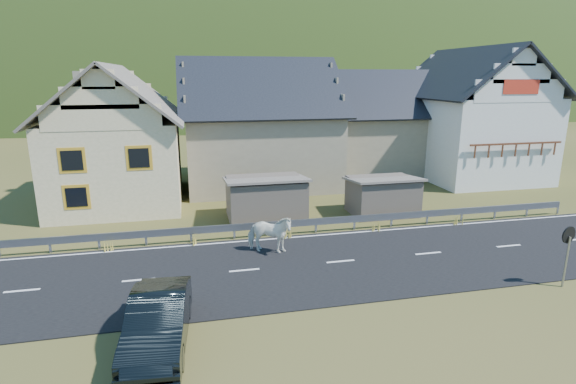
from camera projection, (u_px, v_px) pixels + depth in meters
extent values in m
plane|color=#393E16|center=(340.00, 262.00, 18.59)|extent=(160.00, 160.00, 0.00)
cube|color=black|center=(340.00, 262.00, 18.59)|extent=(60.00, 7.00, 0.04)
cube|color=silver|center=(340.00, 261.00, 18.58)|extent=(60.00, 6.60, 0.01)
cube|color=#93969B|center=(316.00, 222.00, 21.92)|extent=(28.00, 0.08, 0.34)
cube|color=#93969B|center=(50.00, 246.00, 19.47)|extent=(0.10, 0.06, 0.70)
cube|color=#93969B|center=(99.00, 242.00, 19.89)|extent=(0.10, 0.06, 0.70)
cube|color=#93969B|center=(146.00, 239.00, 20.31)|extent=(0.10, 0.06, 0.70)
cube|color=#93969B|center=(191.00, 235.00, 20.73)|extent=(0.10, 0.06, 0.70)
cube|color=#93969B|center=(234.00, 232.00, 21.16)|extent=(0.10, 0.06, 0.70)
cube|color=#93969B|center=(276.00, 229.00, 21.58)|extent=(0.10, 0.06, 0.70)
cube|color=#93969B|center=(316.00, 226.00, 22.00)|extent=(0.10, 0.06, 0.70)
cube|color=#93969B|center=(354.00, 223.00, 22.42)|extent=(0.10, 0.06, 0.70)
cube|color=#93969B|center=(391.00, 220.00, 22.85)|extent=(0.10, 0.06, 0.70)
cube|color=#93969B|center=(427.00, 218.00, 23.27)|extent=(0.10, 0.06, 0.70)
cube|color=#93969B|center=(461.00, 215.00, 23.69)|extent=(0.10, 0.06, 0.70)
cube|color=#93969B|center=(495.00, 213.00, 24.11)|extent=(0.10, 0.06, 0.70)
cube|color=#93969B|center=(527.00, 210.00, 24.53)|extent=(0.10, 0.06, 0.70)
cube|color=#93969B|center=(558.00, 208.00, 24.96)|extent=(0.10, 0.06, 0.70)
cube|color=brown|center=(266.00, 199.00, 24.03)|extent=(4.30, 3.30, 2.40)
cube|color=brown|center=(382.00, 196.00, 24.96)|extent=(3.80, 2.90, 2.20)
cube|color=#FCE3B3|center=(120.00, 161.00, 27.19)|extent=(7.00, 9.00, 5.00)
cube|color=gold|center=(72.00, 160.00, 22.37)|extent=(1.30, 0.12, 1.30)
cube|color=gold|center=(139.00, 158.00, 23.05)|extent=(1.30, 0.12, 1.30)
cube|color=gold|center=(77.00, 197.00, 22.85)|extent=(1.30, 0.12, 1.30)
cube|color=gray|center=(82.00, 92.00, 27.16)|extent=(0.70, 0.70, 2.40)
cube|color=gray|center=(259.00, 148.00, 31.92)|extent=(10.00, 9.00, 5.00)
cube|color=gray|center=(378.00, 142.00, 35.97)|extent=(9.00, 8.00, 4.60)
cube|color=silver|center=(468.00, 136.00, 34.23)|extent=(8.00, 10.00, 6.00)
cube|color=red|center=(521.00, 87.00, 28.52)|extent=(2.60, 0.06, 0.90)
cube|color=brown|center=(517.00, 144.00, 29.22)|extent=(6.80, 0.12, 0.12)
ellipsoid|color=#263C17|center=(214.00, 141.00, 194.69)|extent=(440.00, 280.00, 260.00)
imported|color=white|center=(269.00, 234.00, 19.32)|extent=(1.61, 2.21, 1.70)
imported|color=black|center=(158.00, 321.00, 12.74)|extent=(1.91, 4.65, 1.50)
cylinder|color=#93969B|center=(566.00, 262.00, 16.21)|extent=(0.08, 0.08, 1.94)
cylinder|color=black|center=(569.00, 235.00, 16.03)|extent=(0.64, 0.16, 0.64)
cylinder|color=white|center=(568.00, 235.00, 16.07)|extent=(0.54, 0.13, 0.54)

